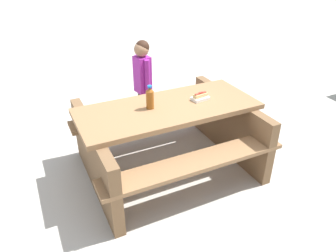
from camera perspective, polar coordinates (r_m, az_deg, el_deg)
name	(u,v)px	position (r m, az deg, el deg)	size (l,w,h in m)	color
ground_plane	(168,167)	(3.54, 0.00, -7.42)	(30.00, 30.00, 0.00)	#B7B2A8
picnic_table	(168,133)	(3.29, 0.00, -1.22)	(2.15, 1.89, 0.75)	olive
soda_bottle	(150,98)	(3.07, -3.26, 5.05)	(0.08, 0.08, 0.24)	brown
hotdog_tray	(200,97)	(3.29, 5.81, 5.23)	(0.21, 0.18, 0.08)	white
child_in_coat	(143,75)	(3.97, -4.58, 9.16)	(0.23, 0.26, 1.18)	brown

